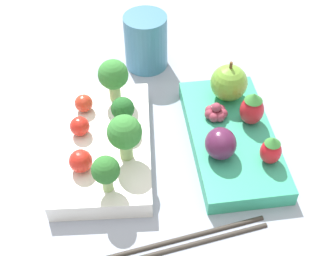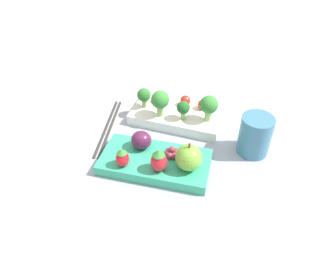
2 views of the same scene
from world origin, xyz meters
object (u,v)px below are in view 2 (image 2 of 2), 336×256
(broccoli_floret_3, at_px, (209,106))
(cherry_tomato_0, at_px, (203,104))
(bento_box_fruit, at_px, (157,162))
(cherry_tomato_2, at_px, (161,97))
(grape_cluster, at_px, (172,152))
(strawberry_0, at_px, (122,158))
(broccoli_floret_1, at_px, (183,108))
(cherry_tomato_1, at_px, (185,101))
(drinking_cup, at_px, (255,135))
(chopsticks_pair, at_px, (108,126))
(strawberry_1, at_px, (159,161))
(broccoli_floret_0, at_px, (160,101))
(broccoli_floret_2, at_px, (144,96))
(bento_box_savoury, at_px, (177,115))
(apple, at_px, (189,158))
(plum, at_px, (141,140))

(broccoli_floret_3, bearing_deg, cherry_tomato_0, 115.96)
(cherry_tomato_0, bearing_deg, bento_box_fruit, -105.02)
(broccoli_floret_3, height_order, cherry_tomato_2, broccoli_floret_3)
(grape_cluster, bearing_deg, bento_box_fruit, -146.81)
(bento_box_fruit, height_order, broccoli_floret_3, broccoli_floret_3)
(strawberry_0, height_order, grape_cluster, strawberry_0)
(broccoli_floret_1, height_order, cherry_tomato_2, broccoli_floret_1)
(cherry_tomato_0, distance_m, grape_cluster, 0.17)
(bento_box_fruit, height_order, cherry_tomato_1, cherry_tomato_1)
(drinking_cup, height_order, chopsticks_pair, drinking_cup)
(broccoli_floret_3, relative_size, cherry_tomato_1, 2.46)
(drinking_cup, bearing_deg, strawberry_1, -142.04)
(broccoli_floret_0, relative_size, grape_cluster, 2.03)
(broccoli_floret_2, xyz_separation_m, cherry_tomato_1, (0.09, 0.03, -0.02))
(bento_box_fruit, height_order, broccoli_floret_0, broccoli_floret_0)
(bento_box_savoury, distance_m, drinking_cup, 0.19)
(broccoli_floret_0, distance_m, strawberry_0, 0.17)
(grape_cluster, bearing_deg, broccoli_floret_2, 127.82)
(cherry_tomato_2, bearing_deg, strawberry_0, -91.13)
(broccoli_floret_1, height_order, apple, apple)
(bento_box_savoury, height_order, cherry_tomato_1, cherry_tomato_1)
(broccoli_floret_0, distance_m, broccoli_floret_3, 0.11)
(broccoli_floret_1, distance_m, broccoli_floret_3, 0.06)
(broccoli_floret_2, relative_size, cherry_tomato_0, 2.03)
(broccoli_floret_2, relative_size, plum, 1.17)
(bento_box_fruit, relative_size, broccoli_floret_3, 3.54)
(bento_box_fruit, bearing_deg, broccoli_floret_2, 117.94)
(grape_cluster, distance_m, drinking_cup, 0.17)
(broccoli_floret_3, distance_m, apple, 0.15)
(broccoli_floret_3, xyz_separation_m, plum, (-0.11, -0.13, -0.02))
(cherry_tomato_0, bearing_deg, cherry_tomato_1, 175.99)
(bento_box_fruit, distance_m, cherry_tomato_1, 0.19)
(broccoli_floret_3, bearing_deg, strawberry_0, -124.73)
(apple, relative_size, chopsticks_pair, 0.28)
(broccoli_floret_1, distance_m, broccoli_floret_2, 0.10)
(drinking_cup, bearing_deg, broccoli_floret_2, 167.61)
(cherry_tomato_1, relative_size, grape_cluster, 0.81)
(chopsticks_pair, bearing_deg, cherry_tomato_2, 46.65)
(cherry_tomato_1, bearing_deg, bento_box_savoury, -114.79)
(bento_box_savoury, bearing_deg, cherry_tomato_2, 153.01)
(broccoli_floret_2, height_order, plum, broccoli_floret_2)
(broccoli_floret_0, bearing_deg, chopsticks_pair, -156.21)
(plum, bearing_deg, strawberry_0, -105.43)
(strawberry_1, bearing_deg, broccoli_floret_3, 71.58)
(apple, distance_m, strawberry_1, 0.05)
(bento_box_savoury, xyz_separation_m, cherry_tomato_0, (0.06, 0.02, 0.02))
(broccoli_floret_1, xyz_separation_m, plum, (-0.06, -0.11, -0.01))
(bento_box_savoury, xyz_separation_m, broccoli_floret_1, (0.02, -0.03, 0.04))
(bento_box_fruit, distance_m, drinking_cup, 0.20)
(broccoli_floret_3, distance_m, cherry_tomato_2, 0.13)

